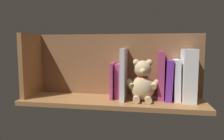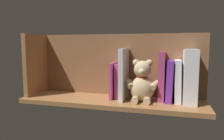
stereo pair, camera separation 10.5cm
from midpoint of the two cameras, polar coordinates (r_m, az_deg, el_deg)
The scene contains 11 objects.
ground_plane at distance 108.37cm, azimuth 2.81°, elevation -8.45°, with size 92.57×25.31×2.20cm, color #9E6B3D.
shelf_back_panel at distance 115.31cm, azimuth 4.00°, elevation 1.44°, with size 92.57×1.50×33.39cm, color brown.
shelf_side_divider at distance 122.70cm, azimuth -17.76°, elevation 1.45°, with size 2.40×19.31×33.39cm, color #9E6B3D.
dictionary_thick_white at distance 106.34cm, azimuth 23.15°, elevation -1.64°, with size 6.11×13.77×25.53cm, color white.
book_0 at distance 107.41cm, azimuth 20.17°, elevation -2.85°, with size 2.99×11.38×20.31cm, color silver.
book_1 at distance 106.81cm, azimuth 18.14°, elevation -2.89°, with size 3.04×12.12×20.07cm, color purple.
book_2 at distance 107.21cm, azimuth 16.15°, elevation -1.67°, with size 2.91×10.44×24.19cm, color #B23F72.
teddy_bear at distance 103.91cm, azimuth 11.11°, elevation -3.50°, with size 16.64×13.29×20.52cm.
book_3 at distance 105.91cm, azimuth 6.08°, elevation -1.13°, with size 2.28×15.67×25.73cm, color silver.
book_4 at distance 109.71cm, azimuth 4.66°, elevation -2.96°, with size 2.48×10.22×17.71cm, color #B23F72.
book_5 at distance 108.94cm, azimuth 3.13°, elevation -2.82°, with size 1.33×12.79×18.43cm, color #B23F72.
Camera 2 is at (-28.07, 100.98, 26.96)cm, focal length 33.59 mm.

